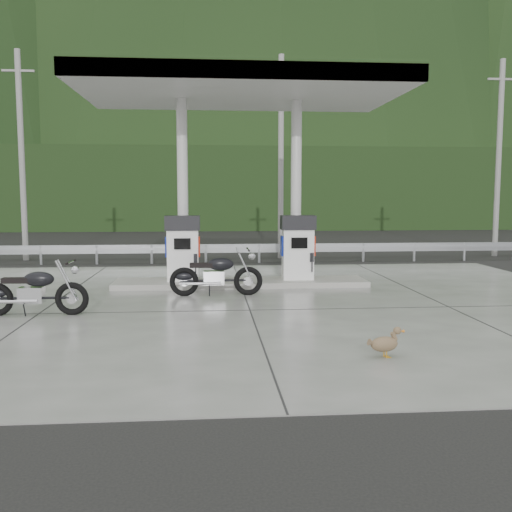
{
  "coord_description": "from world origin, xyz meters",
  "views": [
    {
      "loc": [
        -0.88,
        -13.24,
        2.52
      ],
      "look_at": [
        0.3,
        1.0,
        1.0
      ],
      "focal_mm": 40.0,
      "sensor_mm": 36.0,
      "label": 1
    }
  ],
  "objects": [
    {
      "name": "duck",
      "position": [
        1.82,
        -4.79,
        0.22
      ],
      "size": [
        0.57,
        0.26,
        0.4
      ],
      "primitive_type": null,
      "rotation": [
        0.0,
        0.0,
        0.2
      ],
      "color": "brown",
      "rests_on": "forecourt_apron"
    },
    {
      "name": "pump_island",
      "position": [
        0.0,
        2.5,
        0.1
      ],
      "size": [
        7.0,
        1.4,
        0.15
      ],
      "primitive_type": "cube",
      "color": "gray",
      "rests_on": "forecourt_apron"
    },
    {
      "name": "gas_pump_right",
      "position": [
        1.6,
        2.5,
        1.07
      ],
      "size": [
        0.95,
        0.55,
        1.8
      ],
      "primitive_type": null,
      "color": "white",
      "rests_on": "pump_island"
    },
    {
      "name": "forecourt_apron",
      "position": [
        0.0,
        0.0,
        0.01
      ],
      "size": [
        18.0,
        14.0,
        0.02
      ],
      "primitive_type": "cube",
      "color": "slate",
      "rests_on": "ground"
    },
    {
      "name": "gas_pump_left",
      "position": [
        -1.6,
        2.5,
        1.07
      ],
      "size": [
        0.95,
        0.55,
        1.8
      ],
      "primitive_type": null,
      "color": "white",
      "rests_on": "pump_island"
    },
    {
      "name": "motorcycle_left",
      "position": [
        -4.54,
        -1.14,
        0.52
      ],
      "size": [
        2.12,
        0.72,
        1.0
      ],
      "primitive_type": null,
      "rotation": [
        0.0,
        0.0,
        -0.03
      ],
      "color": "black",
      "rests_on": "forecourt_apron"
    },
    {
      "name": "tree_band",
      "position": [
        0.0,
        30.0,
        3.0
      ],
      "size": [
        80.0,
        6.0,
        6.0
      ],
      "primitive_type": "cube",
      "color": "black",
      "rests_on": "ground"
    },
    {
      "name": "ground",
      "position": [
        0.0,
        0.0,
        0.0
      ],
      "size": [
        160.0,
        160.0,
        0.0
      ],
      "primitive_type": "plane",
      "color": "black",
      "rests_on": "ground"
    },
    {
      "name": "forested_hills",
      "position": [
        0.0,
        60.0,
        0.0
      ],
      "size": [
        100.0,
        40.0,
        140.0
      ],
      "primitive_type": null,
      "color": "black",
      "rests_on": "ground"
    },
    {
      "name": "canopy_column_right",
      "position": [
        1.6,
        2.9,
        2.67
      ],
      "size": [
        0.3,
        0.3,
        5.0
      ],
      "primitive_type": "cylinder",
      "color": "silver",
      "rests_on": "pump_island"
    },
    {
      "name": "utility_pole_b",
      "position": [
        2.0,
        9.5,
        4.0
      ],
      "size": [
        0.22,
        0.22,
        8.0
      ],
      "primitive_type": "cylinder",
      "color": "gray",
      "rests_on": "ground"
    },
    {
      "name": "canopy_roof",
      "position": [
        0.0,
        2.5,
        5.37
      ],
      "size": [
        8.5,
        5.0,
        0.4
      ],
      "primitive_type": "cube",
      "color": "silver",
      "rests_on": "canopy_column_left"
    },
    {
      "name": "guardrail",
      "position": [
        0.0,
        8.0,
        0.71
      ],
      "size": [
        26.0,
        0.16,
        1.42
      ],
      "primitive_type": null,
      "color": "#A2A6AA",
      "rests_on": "ground"
    },
    {
      "name": "utility_pole_a",
      "position": [
        -8.0,
        9.5,
        4.0
      ],
      "size": [
        0.22,
        0.22,
        8.0
      ],
      "primitive_type": "cylinder",
      "color": "gray",
      "rests_on": "ground"
    },
    {
      "name": "road",
      "position": [
        0.0,
        11.5,
        0.0
      ],
      "size": [
        60.0,
        7.0,
        0.01
      ],
      "primitive_type": "cube",
      "color": "black",
      "rests_on": "ground"
    },
    {
      "name": "motorcycle_right",
      "position": [
        -0.71,
        0.93,
        0.54
      ],
      "size": [
        2.18,
        0.69,
        1.03
      ],
      "primitive_type": null,
      "rotation": [
        0.0,
        0.0,
        -0.0
      ],
      "color": "black",
      "rests_on": "forecourt_apron"
    },
    {
      "name": "utility_pole_c",
      "position": [
        11.0,
        9.5,
        4.0
      ],
      "size": [
        0.22,
        0.22,
        8.0
      ],
      "primitive_type": "cylinder",
      "color": "gray",
      "rests_on": "ground"
    },
    {
      "name": "canopy_column_left",
      "position": [
        -1.6,
        2.9,
        2.67
      ],
      "size": [
        0.3,
        0.3,
        5.0
      ],
      "primitive_type": "cylinder",
      "color": "silver",
      "rests_on": "pump_island"
    }
  ]
}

